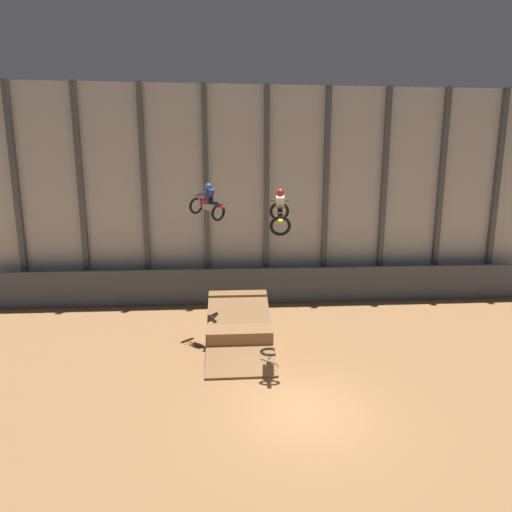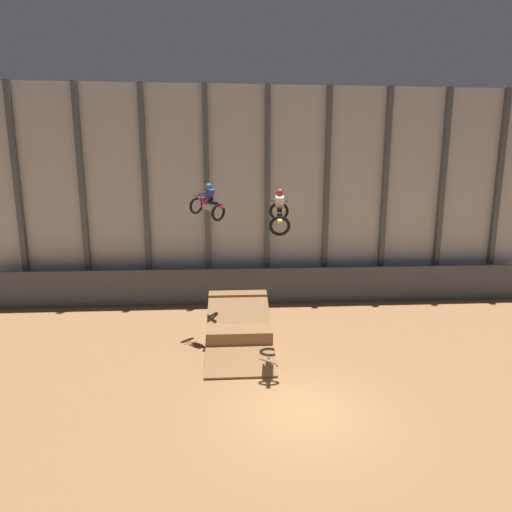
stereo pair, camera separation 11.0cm
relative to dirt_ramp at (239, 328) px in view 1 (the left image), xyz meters
The scene contains 6 objects.
ground_plane 5.55m from the dirt_ramp, 70.80° to the right, with size 60.00×60.00×0.00m, color #996B42.
arena_back_wall 8.80m from the dirt_ramp, 75.09° to the left, with size 32.00×0.40×11.93m.
lower_barrier 5.96m from the dirt_ramp, 72.30° to the left, with size 31.36×0.20×2.02m.
dirt_ramp is the anchor object (origin of this frame).
rider_bike_left_air 5.39m from the dirt_ramp, 142.66° to the left, with size 1.65×1.66×1.56m.
rider_bike_right_air 5.56m from the dirt_ramp, 54.08° to the right, with size 0.90×1.88×1.63m.
Camera 1 is at (-2.26, -10.74, 6.74)m, focal length 28.00 mm.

